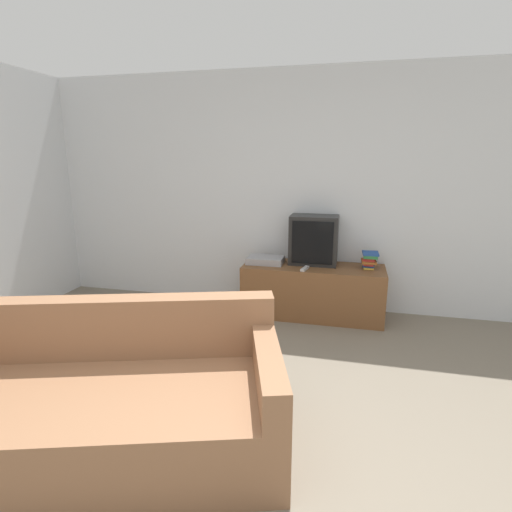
# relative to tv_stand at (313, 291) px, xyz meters

# --- Properties ---
(wall_back) EXTENTS (9.00, 0.06, 2.60)m
(wall_back) POSITION_rel_tv_stand_xyz_m (-0.12, 0.31, 1.02)
(wall_back) COLOR silver
(wall_back) RESTS_ON ground_plane
(tv_stand) EXTENTS (1.49, 0.53, 0.56)m
(tv_stand) POSITION_rel_tv_stand_xyz_m (0.00, 0.00, 0.00)
(tv_stand) COLOR brown
(tv_stand) RESTS_ON ground_plane
(television) EXTENTS (0.51, 0.32, 0.53)m
(television) POSITION_rel_tv_stand_xyz_m (-0.02, 0.11, 0.54)
(television) COLOR black
(television) RESTS_ON tv_stand
(couch) EXTENTS (2.33, 1.54, 0.81)m
(couch) POSITION_rel_tv_stand_xyz_m (-1.03, -2.35, -0.01)
(couch) COLOR #8C6042
(couch) RESTS_ON ground_plane
(book_stack) EXTENTS (0.18, 0.22, 0.17)m
(book_stack) POSITION_rel_tv_stand_xyz_m (0.57, 0.06, 0.37)
(book_stack) COLOR gold
(book_stack) RESTS_ON tv_stand
(remote_on_stand) EXTENTS (0.08, 0.18, 0.02)m
(remote_on_stand) POSITION_rel_tv_stand_xyz_m (-0.07, -0.16, 0.29)
(remote_on_stand) COLOR #B7B7B7
(remote_on_stand) RESTS_ON tv_stand
(set_top_box) EXTENTS (0.39, 0.28, 0.07)m
(set_top_box) POSITION_rel_tv_stand_xyz_m (-0.52, 0.01, 0.31)
(set_top_box) COLOR #99999E
(set_top_box) RESTS_ON tv_stand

